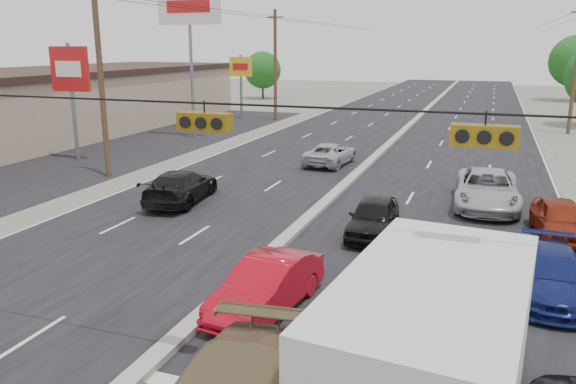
{
  "coord_description": "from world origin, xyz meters",
  "views": [
    {
      "loc": [
        6.56,
        -9.4,
        6.85
      ],
      "look_at": [
        0.54,
        7.29,
        2.2
      ],
      "focal_mm": 35.0,
      "sensor_mm": 36.0,
      "label": 1
    }
  ],
  "objects_px": {
    "pole_sign_billboard": "(189,16)",
    "queue_car_e": "(561,220)",
    "utility_pole_right_c": "(576,69)",
    "queue_car_a": "(373,218)",
    "red_sedan": "(267,286)",
    "queue_car_d": "(551,275)",
    "tree_left_far": "(263,70)",
    "pole_sign_mid": "(70,76)",
    "pole_sign_far": "(241,72)",
    "queue_car_c": "(487,190)",
    "queue_car_b": "(433,258)",
    "utility_pole_left_c": "(275,65)",
    "utility_pole_left_b": "(101,80)",
    "oncoming_near": "(181,187)",
    "tree_right_far": "(576,61)",
    "box_truck": "(437,361)",
    "oncoming_far": "(330,154)"
  },
  "relations": [
    {
      "from": "queue_car_a",
      "to": "queue_car_e",
      "type": "xyz_separation_m",
      "value": [
        6.48,
        1.94,
        0.01
      ]
    },
    {
      "from": "utility_pole_right_c",
      "to": "queue_car_a",
      "type": "height_order",
      "value": "utility_pole_right_c"
    },
    {
      "from": "pole_sign_far",
      "to": "queue_car_c",
      "type": "distance_m",
      "value": 33.47
    },
    {
      "from": "utility_pole_left_c",
      "to": "oncoming_near",
      "type": "xyz_separation_m",
      "value": [
        6.29,
        -28.13,
        -4.38
      ]
    },
    {
      "from": "pole_sign_mid",
      "to": "pole_sign_far",
      "type": "xyz_separation_m",
      "value": [
        1.0,
        22.0,
        -0.71
      ]
    },
    {
      "from": "utility_pole_left_c",
      "to": "oncoming_near",
      "type": "bearing_deg",
      "value": -77.4
    },
    {
      "from": "utility_pole_left_b",
      "to": "pole_sign_mid",
      "type": "height_order",
      "value": "utility_pole_left_b"
    },
    {
      "from": "utility_pole_right_c",
      "to": "pole_sign_billboard",
      "type": "xyz_separation_m",
      "value": [
        -27.0,
        -12.0,
        3.76
      ]
    },
    {
      "from": "tree_right_far",
      "to": "utility_pole_right_c",
      "type": "bearing_deg",
      "value": -96.65
    },
    {
      "from": "oncoming_near",
      "to": "oncoming_far",
      "type": "height_order",
      "value": "oncoming_near"
    },
    {
      "from": "utility_pole_left_c",
      "to": "pole_sign_far",
      "type": "xyz_separation_m",
      "value": [
        -3.5,
        -0.0,
        -0.7
      ]
    },
    {
      "from": "tree_right_far",
      "to": "oncoming_far",
      "type": "height_order",
      "value": "tree_right_far"
    },
    {
      "from": "queue_car_b",
      "to": "oncoming_near",
      "type": "xyz_separation_m",
      "value": [
        -11.51,
        4.83,
        0.1
      ]
    },
    {
      "from": "tree_right_far",
      "to": "oncoming_far",
      "type": "xyz_separation_m",
      "value": [
        -18.12,
        -47.95,
        -4.32
      ]
    },
    {
      "from": "pole_sign_billboard",
      "to": "box_truck",
      "type": "relative_size",
      "value": 1.5
    },
    {
      "from": "tree_right_far",
      "to": "queue_car_d",
      "type": "relative_size",
      "value": 1.84
    },
    {
      "from": "red_sedan",
      "to": "queue_car_d",
      "type": "relative_size",
      "value": 0.96
    },
    {
      "from": "pole_sign_billboard",
      "to": "queue_car_e",
      "type": "relative_size",
      "value": 2.64
    },
    {
      "from": "red_sedan",
      "to": "queue_car_b",
      "type": "bearing_deg",
      "value": 51.25
    },
    {
      "from": "queue_car_d",
      "to": "queue_car_b",
      "type": "bearing_deg",
      "value": 175.91
    },
    {
      "from": "oncoming_near",
      "to": "tree_right_far",
      "type": "bearing_deg",
      "value": -118.09
    },
    {
      "from": "utility_pole_right_c",
      "to": "oncoming_near",
      "type": "distance_m",
      "value": 34.07
    },
    {
      "from": "pole_sign_far",
      "to": "queue_car_b",
      "type": "xyz_separation_m",
      "value": [
        21.3,
        -32.96,
        -3.79
      ]
    },
    {
      "from": "oncoming_near",
      "to": "queue_car_e",
      "type": "bearing_deg",
      "value": 173.99
    },
    {
      "from": "pole_sign_mid",
      "to": "queue_car_c",
      "type": "height_order",
      "value": "pole_sign_mid"
    },
    {
      "from": "box_truck",
      "to": "pole_sign_far",
      "type": "bearing_deg",
      "value": 124.36
    },
    {
      "from": "utility_pole_left_b",
      "to": "pole_sign_mid",
      "type": "xyz_separation_m",
      "value": [
        -4.5,
        3.0,
        0.01
      ]
    },
    {
      "from": "queue_car_d",
      "to": "tree_left_far",
      "type": "bearing_deg",
      "value": 120.52
    },
    {
      "from": "queue_car_d",
      "to": "pole_sign_far",
      "type": "bearing_deg",
      "value": 127.12
    },
    {
      "from": "utility_pole_right_c",
      "to": "pole_sign_billboard",
      "type": "bearing_deg",
      "value": -156.04
    },
    {
      "from": "utility_pole_left_c",
      "to": "red_sedan",
      "type": "xyz_separation_m",
      "value": [
        13.9,
        -36.74,
        -4.41
      ]
    },
    {
      "from": "pole_sign_billboard",
      "to": "pole_sign_far",
      "type": "relative_size",
      "value": 1.83
    },
    {
      "from": "pole_sign_billboard",
      "to": "queue_car_d",
      "type": "relative_size",
      "value": 2.48
    },
    {
      "from": "pole_sign_billboard",
      "to": "tree_left_far",
      "type": "bearing_deg",
      "value": 103.19
    },
    {
      "from": "utility_pole_right_c",
      "to": "utility_pole_left_b",
      "type": "bearing_deg",
      "value": -135.0
    },
    {
      "from": "utility_pole_right_c",
      "to": "pole_sign_billboard",
      "type": "relative_size",
      "value": 0.91
    },
    {
      "from": "queue_car_a",
      "to": "box_truck",
      "type": "bearing_deg",
      "value": -76.42
    },
    {
      "from": "tree_right_far",
      "to": "red_sedan",
      "type": "height_order",
      "value": "tree_right_far"
    },
    {
      "from": "tree_left_far",
      "to": "queue_car_a",
      "type": "relative_size",
      "value": 1.5
    },
    {
      "from": "queue_car_a",
      "to": "oncoming_far",
      "type": "height_order",
      "value": "queue_car_a"
    },
    {
      "from": "red_sedan",
      "to": "queue_car_d",
      "type": "xyz_separation_m",
      "value": [
        7.13,
        3.51,
        -0.06
      ]
    },
    {
      "from": "pole_sign_mid",
      "to": "pole_sign_billboard",
      "type": "height_order",
      "value": "pole_sign_billboard"
    },
    {
      "from": "pole_sign_far",
      "to": "tree_left_far",
      "type": "distance_m",
      "value": 20.89
    },
    {
      "from": "red_sedan",
      "to": "oncoming_near",
      "type": "relative_size",
      "value": 0.85
    },
    {
      "from": "utility_pole_left_b",
      "to": "tree_left_far",
      "type": "bearing_deg",
      "value": 101.92
    },
    {
      "from": "tree_right_far",
      "to": "pole_sign_far",
      "type": "bearing_deg",
      "value": -136.85
    },
    {
      "from": "queue_car_b",
      "to": "queue_car_c",
      "type": "bearing_deg",
      "value": 83.46
    },
    {
      "from": "queue_car_d",
      "to": "oncoming_near",
      "type": "relative_size",
      "value": 0.89
    },
    {
      "from": "oncoming_near",
      "to": "pole_sign_mid",
      "type": "bearing_deg",
      "value": -36.78
    },
    {
      "from": "tree_right_far",
      "to": "queue_car_d",
      "type": "height_order",
      "value": "tree_right_far"
    }
  ]
}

